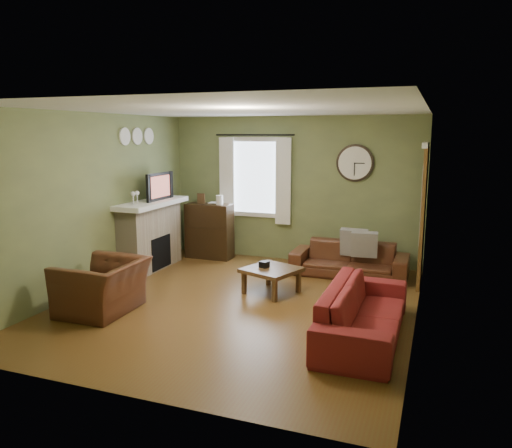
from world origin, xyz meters
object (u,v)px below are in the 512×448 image
(bookshelf, at_px, (209,231))
(armchair, at_px, (103,287))
(sofa_red, at_px, (364,312))
(coffee_table, at_px, (271,281))
(sofa_brown, at_px, (349,259))

(bookshelf, relative_size, armchair, 0.97)
(sofa_red, relative_size, coffee_table, 2.94)
(armchair, height_order, coffee_table, armchair)
(armchair, bearing_deg, sofa_red, 94.56)
(bookshelf, height_order, armchair, bookshelf)
(sofa_brown, xyz_separation_m, sofa_red, (0.59, -2.45, 0.03))
(armchair, bearing_deg, bookshelf, 177.50)
(coffee_table, bearing_deg, sofa_red, -37.59)
(bookshelf, distance_m, coffee_table, 2.39)
(coffee_table, bearing_deg, armchair, -140.49)
(bookshelf, distance_m, armchair, 3.09)
(sofa_brown, distance_m, coffee_table, 1.59)
(armchair, bearing_deg, coffee_table, 128.14)
(sofa_brown, relative_size, sofa_red, 0.90)
(sofa_brown, height_order, coffee_table, sofa_brown)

